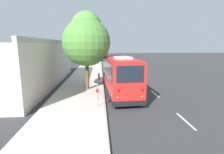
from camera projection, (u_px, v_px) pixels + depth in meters
ground_plane at (126, 95)px, 16.11m from camera, size 160.00×160.00×0.00m
sidewalk_slab at (78, 95)px, 15.80m from camera, size 80.00×4.49×0.15m
curb_strip at (104, 94)px, 15.96m from camera, size 80.00×0.14×0.15m
shuttle_bus at (119, 73)px, 16.40m from camera, size 9.18×3.11×3.56m
parked_sedan_black at (109, 71)px, 26.65m from camera, size 4.43×1.85×1.29m
parked_sedan_maroon at (108, 66)px, 33.17m from camera, size 4.59×1.95×1.32m
parked_sedan_blue at (106, 62)px, 40.28m from camera, size 4.69×2.01×1.31m
parked_sedan_gray at (105, 59)px, 47.60m from camera, size 4.52×2.06×1.29m
parked_sedan_navy at (105, 58)px, 53.31m from camera, size 4.39×1.79×1.29m
street_tree at (86, 39)px, 16.87m from camera, size 4.61×4.61×7.62m
sign_post_near at (98, 97)px, 12.54m from camera, size 0.06×0.22×1.31m
sign_post_far at (98, 92)px, 14.12m from camera, size 0.06×0.06×1.34m
fire_hydrant at (99, 76)px, 22.58m from camera, size 0.22×0.22×0.81m
building_backdrop at (16, 65)px, 19.49m from camera, size 18.44×8.91×5.08m
lane_stripe_behind at (186, 121)px, 10.58m from camera, size 2.40×0.14×0.01m
lane_stripe_mid at (155, 94)px, 16.46m from camera, size 2.40×0.14×0.01m
lane_stripe_ahead at (140, 81)px, 22.35m from camera, size 2.40×0.14×0.01m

